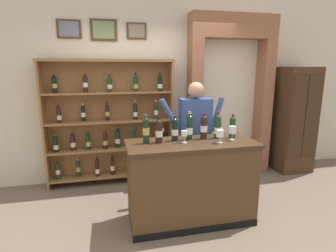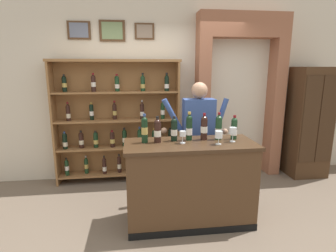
{
  "view_description": "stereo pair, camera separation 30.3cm",
  "coord_description": "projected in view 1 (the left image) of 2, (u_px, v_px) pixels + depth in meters",
  "views": [
    {
      "loc": [
        -0.76,
        -2.84,
        1.83
      ],
      "look_at": [
        -0.06,
        0.22,
        1.14
      ],
      "focal_mm": 28.74,
      "sensor_mm": 36.0,
      "label": 1
    },
    {
      "loc": [
        -0.46,
        -2.9,
        1.83
      ],
      "look_at": [
        -0.06,
        0.22,
        1.14
      ],
      "focal_mm": 28.74,
      "sensor_mm": 36.0,
      "label": 2
    }
  ],
  "objects": [
    {
      "name": "tasting_bottle_riserva",
      "position": [
        146.0,
        129.0,
        3.02
      ],
      "size": [
        0.07,
        0.07,
        0.33
      ],
      "color": "black",
      "rests_on": "tasting_counter"
    },
    {
      "name": "back_wall",
      "position": [
        153.0,
        84.0,
        4.46
      ],
      "size": [
        12.0,
        0.19,
        3.11
      ],
      "color": "beige",
      "rests_on": "ground"
    },
    {
      "name": "wine_glass_right",
      "position": [
        220.0,
        134.0,
        3.03
      ],
      "size": [
        0.08,
        0.08,
        0.15
      ],
      "color": "silver",
      "rests_on": "tasting_counter"
    },
    {
      "name": "wine_shelf",
      "position": [
        111.0,
        121.0,
        4.21
      ],
      "size": [
        1.99,
        0.3,
        1.95
      ],
      "color": "olive",
      "rests_on": "ground"
    },
    {
      "name": "shopkeeper",
      "position": [
        195.0,
        128.0,
        3.69
      ],
      "size": [
        0.93,
        0.22,
        1.64
      ],
      "color": "#2D3347",
      "rests_on": "ground"
    },
    {
      "name": "tasting_bottle_brunello",
      "position": [
        232.0,
        127.0,
        3.27
      ],
      "size": [
        0.07,
        0.07,
        0.29
      ],
      "color": "#19381E",
      "rests_on": "tasting_counter"
    },
    {
      "name": "wine_glass_spare",
      "position": [
        232.0,
        130.0,
        3.15
      ],
      "size": [
        0.08,
        0.08,
        0.17
      ],
      "color": "silver",
      "rests_on": "tasting_counter"
    },
    {
      "name": "ground_plane",
      "position": [
        177.0,
        222.0,
        3.27
      ],
      "size": [
        14.0,
        14.0,
        0.02
      ],
      "primitive_type": "cube",
      "color": "#6B5B4C"
    },
    {
      "name": "archway_doorway",
      "position": [
        228.0,
        86.0,
        4.62
      ],
      "size": [
        1.47,
        0.45,
        2.67
      ],
      "color": "#935B42",
      "rests_on": "ground"
    },
    {
      "name": "tasting_bottle_bianco",
      "position": [
        189.0,
        127.0,
        3.17
      ],
      "size": [
        0.07,
        0.07,
        0.34
      ],
      "color": "black",
      "rests_on": "tasting_counter"
    },
    {
      "name": "side_cabinet",
      "position": [
        295.0,
        120.0,
        4.73
      ],
      "size": [
        0.61,
        0.48,
        1.84
      ],
      "color": "#422B19",
      "rests_on": "ground"
    },
    {
      "name": "tasting_bottle_rosso",
      "position": [
        159.0,
        131.0,
        3.04
      ],
      "size": [
        0.08,
        0.08,
        0.3
      ],
      "color": "black",
      "rests_on": "tasting_counter"
    },
    {
      "name": "tasting_counter",
      "position": [
        191.0,
        182.0,
        3.2
      ],
      "size": [
        1.5,
        0.62,
        0.99
      ],
      "color": "#4C331E",
      "rests_on": "ground"
    },
    {
      "name": "tasting_bottle_vin_santo",
      "position": [
        204.0,
        127.0,
        3.21
      ],
      "size": [
        0.08,
        0.08,
        0.32
      ],
      "color": "black",
      "rests_on": "tasting_counter"
    },
    {
      "name": "wine_glass_center",
      "position": [
        184.0,
        134.0,
        3.04
      ],
      "size": [
        0.07,
        0.07,
        0.14
      ],
      "color": "silver",
      "rests_on": "tasting_counter"
    },
    {
      "name": "tasting_bottle_prosecco",
      "position": [
        218.0,
        126.0,
        3.25
      ],
      "size": [
        0.08,
        0.08,
        0.33
      ],
      "color": "#19381E",
      "rests_on": "tasting_counter"
    },
    {
      "name": "tasting_bottle_grappa",
      "position": [
        175.0,
        129.0,
        3.13
      ],
      "size": [
        0.08,
        0.08,
        0.29
      ],
      "color": "black",
      "rests_on": "tasting_counter"
    }
  ]
}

